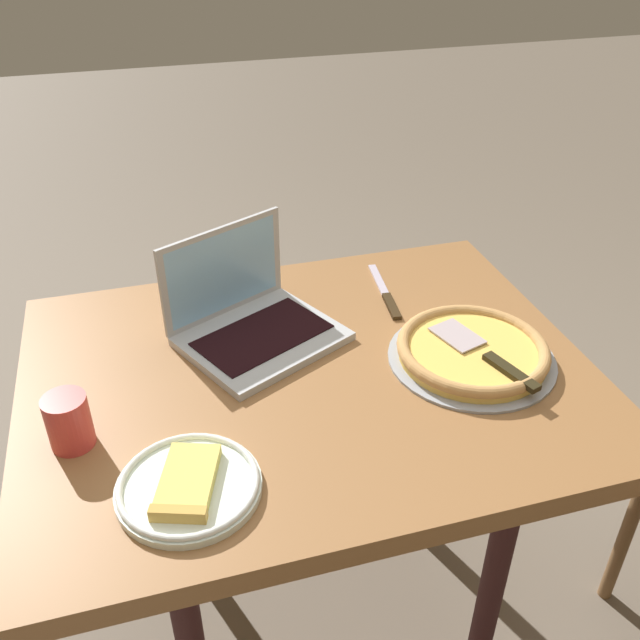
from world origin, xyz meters
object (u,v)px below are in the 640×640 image
Objects in this scene: pizza_tray at (472,351)px; table_knife at (387,296)px; dining_table at (309,401)px; laptop at (251,318)px; pizza_plate at (188,485)px; drink_cup at (68,421)px.

pizza_tray is 1.36× the size of table_knife.
table_knife is (-0.25, -0.22, 0.08)m from dining_table.
dining_table is 0.21m from laptop.
laptop is 0.45m from pizza_plate.
pizza_tray is (-0.33, 0.06, 0.10)m from dining_table.
dining_table is 0.35m from pizza_tray.
dining_table is 0.48m from drink_cup.
pizza_plate is 0.94× the size of table_knife.
dining_table is at bearing -168.70° from drink_cup.
laptop is 1.64× the size of pizza_plate.
pizza_tray is 0.29m from table_knife.
dining_table is 4.47× the size of table_knife.
pizza_tray reaches higher than table_knife.
pizza_plate is 2.36× the size of drink_cup.
drink_cup reaches higher than dining_table.
laptop is 1.55× the size of table_knife.
drink_cup is (0.36, 0.24, 0.01)m from laptop.
dining_table is at bearing -136.35° from pizza_plate.
dining_table is at bearing 119.23° from laptop.
laptop reaches higher than table_knife.
laptop reaches higher than pizza_plate.
table_knife is 2.50× the size of drink_cup.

